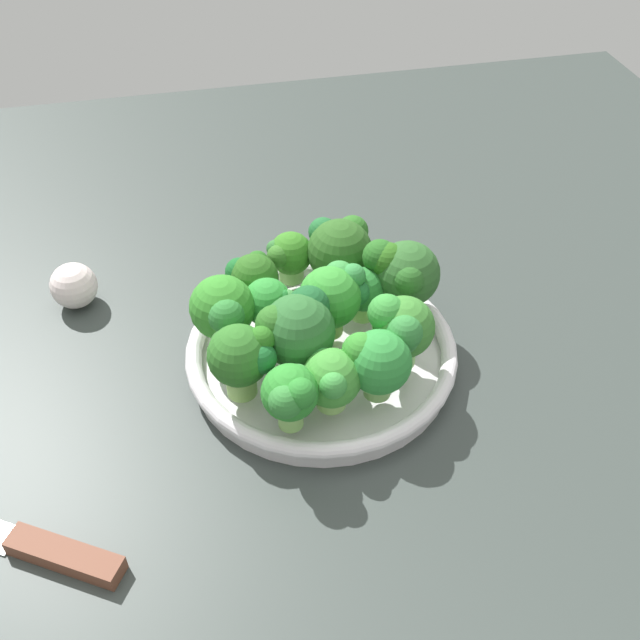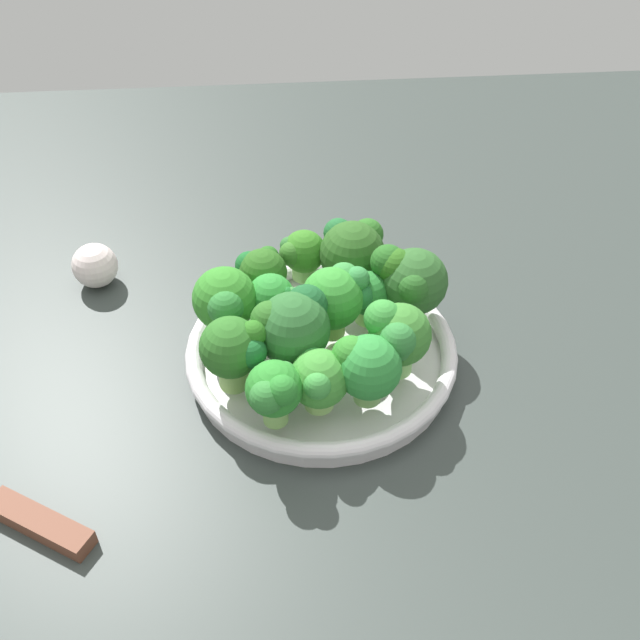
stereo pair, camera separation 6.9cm
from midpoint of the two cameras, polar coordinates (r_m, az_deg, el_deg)
name	(u,v)px [view 2 (the right image)]	position (r cm, az deg, el deg)	size (l,w,h in cm)	color
ground_plane	(322,381)	(73.59, 2.89, -4.84)	(130.00, 130.00, 2.50)	#363E3B
bowl	(320,353)	(72.46, 2.74, -2.70)	(26.31, 26.31, 2.86)	silver
broccoli_floret_0	(293,325)	(65.96, 0.94, -0.50)	(7.09, 7.11, 8.16)	#84B75E
broccoli_floret_1	(397,336)	(66.30, 8.92, -1.34)	(6.17, 6.10, 7.68)	#92D973
broccoli_floret_2	(367,295)	(71.88, 6.36, 1.78)	(4.77, 4.53, 5.59)	#8CC95C
broccoli_floret_3	(273,299)	(70.88, -0.85, 1.53)	(4.70, 5.23, 5.92)	#79BC4F
broccoli_floret_4	(233,349)	(64.65, -3.62, -2.35)	(5.54, 6.02, 7.36)	#84B458
broccoli_floret_5	(261,271)	(74.00, -1.85, 3.65)	(5.01, 5.20, 6.02)	#99D065
broccoli_floret_6	(302,253)	(77.00, 1.17, 5.04)	(4.52, 4.90, 5.56)	#82BB5F
broccoli_floret_7	(353,251)	(76.33, 5.12, 5.19)	(7.40, 6.77, 7.21)	#97CF73
broccoli_floret_8	(318,379)	(63.60, 3.02, -4.70)	(5.72, 5.23, 5.97)	#97CB6B
broccoli_floret_9	(409,279)	(72.18, 9.62, 2.99)	(6.79, 7.47, 7.78)	#92DA6A
broccoli_floret_10	(225,302)	(69.38, -4.48, 1.27)	(6.83, 6.14, 7.41)	#9CD66F
broccoli_floret_11	(274,391)	(61.61, -0.30, -5.61)	(5.43, 4.88, 6.60)	#8BC064
broccoli_floret_12	(368,366)	(64.11, 6.77, -3.66)	(5.75, 6.06, 6.83)	#7EB560
broccoli_floret_13	(335,297)	(69.87, 3.98, 1.67)	(6.04, 6.59, 7.36)	#88BE52
garlic_bulb	(95,266)	(83.80, -14.64, 3.97)	(4.94, 4.94, 4.94)	white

